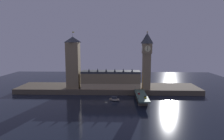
{
  "coord_description": "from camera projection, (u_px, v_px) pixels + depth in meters",
  "views": [
    {
      "loc": [
        11.75,
        -188.46,
        57.44
      ],
      "look_at": [
        5.47,
        20.0,
        28.73
      ],
      "focal_mm": 30.0,
      "sensor_mm": 36.0,
      "label": 1
    }
  ],
  "objects": [
    {
      "name": "clock_tower",
      "position": [
        147.0,
        59.0,
        213.5
      ],
      "size": [
        10.81,
        10.92,
        65.97
      ],
      "color": "#8E7A56",
      "rests_on": "embankment"
    },
    {
      "name": "pedestrian_near_rail",
      "position": [
        138.0,
        98.0,
        174.09
      ],
      "size": [
        0.38,
        0.38,
        1.6
      ],
      "color": "black",
      "rests_on": "bridge"
    },
    {
      "name": "street_lamp_far",
      "position": [
        135.0,
        88.0,
        201.99
      ],
      "size": [
        1.34,
        0.6,
        6.46
      ],
      "color": "#2D3333",
      "rests_on": "bridge"
    },
    {
      "name": "parliament_hall",
      "position": [
        111.0,
        79.0,
        221.61
      ],
      "size": [
        68.75,
        18.19,
        24.39
      ],
      "color": "#8E7A56",
      "rests_on": "embankment"
    },
    {
      "name": "car_southbound_lead",
      "position": [
        145.0,
        97.0,
        177.29
      ],
      "size": [
        2.05,
        4.21,
        1.5
      ],
      "color": "yellow",
      "rests_on": "bridge"
    },
    {
      "name": "car_northbound_lead",
      "position": [
        139.0,
        93.0,
        190.69
      ],
      "size": [
        1.98,
        4.39,
        1.41
      ],
      "color": "red",
      "rests_on": "bridge"
    },
    {
      "name": "bridge",
      "position": [
        141.0,
        97.0,
        188.11
      ],
      "size": [
        10.56,
        46.0,
        7.05
      ],
      "color": "#476656",
      "rests_on": "ground_plane"
    },
    {
      "name": "street_lamp_near",
      "position": [
        138.0,
        95.0,
        172.81
      ],
      "size": [
        1.34,
        0.6,
        6.71
      ],
      "color": "#2D3333",
      "rests_on": "bridge"
    },
    {
      "name": "embankment",
      "position": [
        108.0,
        88.0,
        233.01
      ],
      "size": [
        220.0,
        42.0,
        5.95
      ],
      "color": "brown",
      "rests_on": "ground_plane"
    },
    {
      "name": "victoria_tower",
      "position": [
        73.0,
        63.0,
        219.52
      ],
      "size": [
        14.77,
        14.77,
        66.25
      ],
      "color": "#8E7A56",
      "rests_on": "embankment"
    },
    {
      "name": "pedestrian_far_rail",
      "position": [
        136.0,
        92.0,
        195.78
      ],
      "size": [
        0.38,
        0.38,
        1.74
      ],
      "color": "black",
      "rests_on": "bridge"
    },
    {
      "name": "boat_upstream",
      "position": [
        114.0,
        99.0,
        191.04
      ],
      "size": [
        11.59,
        6.88,
        4.54
      ],
      "color": "#B2A893",
      "rests_on": "ground_plane"
    },
    {
      "name": "ground_plane",
      "position": [
        106.0,
        100.0,
        194.79
      ],
      "size": [
        400.0,
        400.0,
        0.0
      ],
      "primitive_type": "plane",
      "color": "black"
    }
  ]
}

